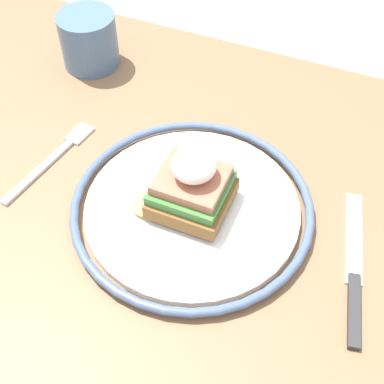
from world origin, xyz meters
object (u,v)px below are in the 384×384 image
fork (53,158)px  plate (192,207)px  cup (89,39)px  knife (354,276)px  sandwich (192,186)px

fork → plate: bearing=-2.6°
cup → knife: bearing=-26.4°
sandwich → fork: 0.20m
knife → cup: cup is taller
sandwich → knife: sandwich is taller
sandwich → cup: 0.32m
plate → knife: bearing=-4.5°
sandwich → cup: sandwich is taller
cup → sandwich: bearing=-39.1°
sandwich → fork: (-0.19, 0.01, -0.04)m
sandwich → cup: size_ratio=1.29×
plate → sandwich: sandwich is taller
plate → fork: (-0.19, 0.01, -0.01)m
knife → cup: 0.49m
cup → fork: bearing=-74.3°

